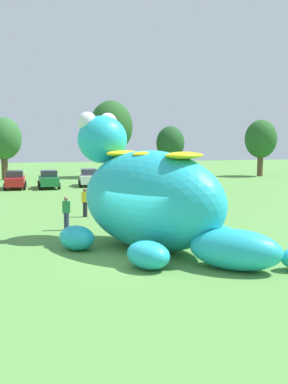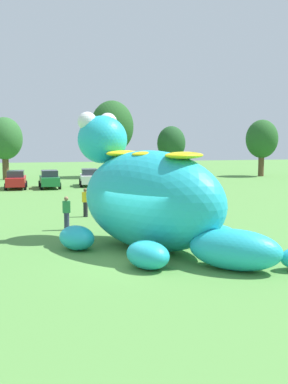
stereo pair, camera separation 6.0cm
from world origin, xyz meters
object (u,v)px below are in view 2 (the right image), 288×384
Objects in this scene: giant_inflatable_creature at (151,199)px; car_white at (89,177)px; car_green at (49,179)px; car_red at (16,180)px; spectator_near_inflatable at (67,213)px; spectator_mid_field at (85,203)px.

giant_inflatable_creature is 26.79m from car_white.
giant_inflatable_creature is 25.78m from car_green.
car_red is 3.08m from car_green.
car_white is 2.47× the size of spectator_near_inflatable.
car_white is (1.05, 26.74, -1.26)m from giant_inflatable_creature.
car_white reaches higher than spectator_near_inflatable.
spectator_near_inflatable is (-0.13, -20.69, -0.01)m from car_green.
car_green is at bearing 94.35° from spectator_mid_field.
car_green reaches higher than spectator_near_inflatable.
giant_inflatable_creature is at bearing -92.24° from car_white.
car_red is 0.98× the size of car_white.
giant_inflatable_creature is 26.59m from car_red.
giant_inflatable_creature reaches higher than spectator_near_inflatable.
spectator_mid_field is at bearing -75.84° from car_red.
giant_inflatable_creature is 2.33× the size of car_green.
car_red is 2.43× the size of spectator_mid_field.
spectator_near_inflatable is (-3.04, 4.89, -1.26)m from giant_inflatable_creature.
spectator_mid_field is (1.29, -16.99, -0.01)m from car_green.
car_green reaches higher than spectator_mid_field.
giant_inflatable_creature reaches higher than spectator_mid_field.
car_green is at bearing 96.50° from giant_inflatable_creature.
spectator_mid_field is at bearing -85.65° from car_green.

